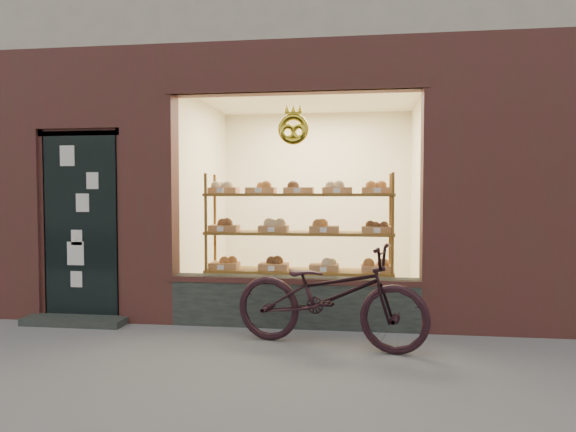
# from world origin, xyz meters

# --- Properties ---
(ground) EXTENTS (90.00, 90.00, 0.00)m
(ground) POSITION_xyz_m (0.00, 0.00, 0.00)
(ground) COLOR slate
(display_shelf) EXTENTS (2.20, 0.45, 1.70)m
(display_shelf) POSITION_xyz_m (0.45, 2.55, 0.88)
(display_shelf) COLOR olive
(display_shelf) RESTS_ON ground
(bicycle) EXTENTS (1.99, 1.08, 0.99)m
(bicycle) POSITION_xyz_m (0.87, 1.44, 0.50)
(bicycle) COLOR black
(bicycle) RESTS_ON ground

